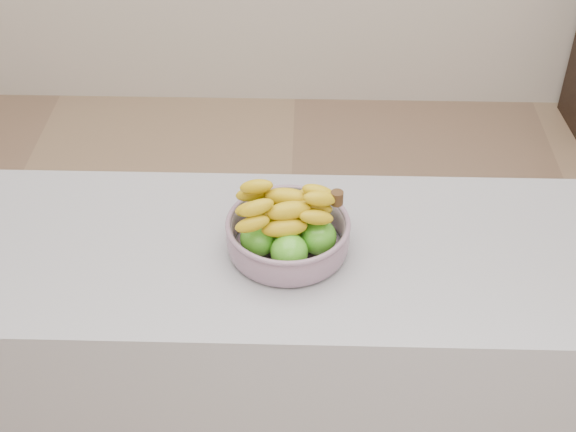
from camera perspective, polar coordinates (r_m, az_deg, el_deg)
ground at (r=2.70m, az=-0.43°, el=-13.78°), size 4.00×4.00×0.00m
counter at (r=2.21m, az=-0.68°, el=-11.14°), size 2.00×0.60×0.90m
fruit_bowl at (r=1.85m, az=-0.02°, el=-1.09°), size 0.29×0.29×0.17m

